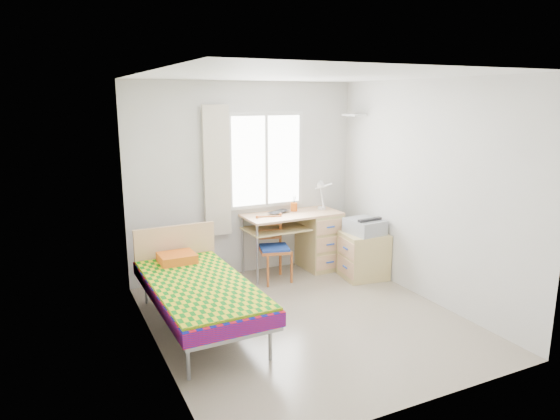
% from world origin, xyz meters
% --- Properties ---
extents(floor, '(3.50, 3.50, 0.00)m').
position_xyz_m(floor, '(0.00, 0.00, 0.00)').
color(floor, '#BCAD93').
rests_on(floor, ground).
extents(ceiling, '(3.50, 3.50, 0.00)m').
position_xyz_m(ceiling, '(0.00, 0.00, 2.60)').
color(ceiling, white).
rests_on(ceiling, wall_back).
extents(wall_back, '(3.20, 0.00, 3.20)m').
position_xyz_m(wall_back, '(0.00, 1.75, 1.30)').
color(wall_back, silver).
rests_on(wall_back, ground).
extents(wall_left, '(0.00, 3.50, 3.50)m').
position_xyz_m(wall_left, '(-1.60, 0.00, 1.30)').
color(wall_left, silver).
rests_on(wall_left, ground).
extents(wall_right, '(0.00, 3.50, 3.50)m').
position_xyz_m(wall_right, '(1.60, 0.00, 1.30)').
color(wall_right, silver).
rests_on(wall_right, ground).
extents(window, '(1.10, 0.04, 1.30)m').
position_xyz_m(window, '(0.30, 1.73, 1.55)').
color(window, white).
rests_on(window, wall_back).
extents(curtain, '(0.35, 0.05, 1.70)m').
position_xyz_m(curtain, '(-0.42, 1.68, 1.45)').
color(curtain, '#F0E3C6').
rests_on(curtain, wall_back).
extents(floating_shelf, '(0.20, 0.32, 0.03)m').
position_xyz_m(floating_shelf, '(1.49, 1.40, 2.15)').
color(floating_shelf, white).
rests_on(floating_shelf, wall_right).
extents(bed, '(1.00, 2.08, 0.89)m').
position_xyz_m(bed, '(-1.10, 0.38, 0.43)').
color(bed, '#95999D').
rests_on(bed, floor).
extents(desk, '(1.35, 0.65, 0.84)m').
position_xyz_m(desk, '(0.93, 1.46, 0.45)').
color(desk, '#E3AA77').
rests_on(desk, floor).
extents(chair, '(0.47, 0.47, 0.88)m').
position_xyz_m(chair, '(0.20, 1.29, 0.50)').
color(chair, '#AE4121').
rests_on(chair, floor).
extents(cabinet, '(0.63, 0.57, 0.62)m').
position_xyz_m(cabinet, '(1.33, 0.84, 0.31)').
color(cabinet, tan).
rests_on(cabinet, floor).
extents(printer, '(0.44, 0.50, 0.20)m').
position_xyz_m(printer, '(1.34, 0.85, 0.72)').
color(printer, '#93969A').
rests_on(printer, cabinet).
extents(laptop, '(0.41, 0.35, 0.03)m').
position_xyz_m(laptop, '(0.43, 1.51, 0.85)').
color(laptop, black).
rests_on(laptop, desk).
extents(pen_cup, '(0.10, 0.10, 0.12)m').
position_xyz_m(pen_cup, '(0.66, 1.59, 0.90)').
color(pen_cup, orange).
rests_on(pen_cup, desk).
extents(task_lamp, '(0.24, 0.33, 0.45)m').
position_xyz_m(task_lamp, '(1.00, 1.40, 1.12)').
color(task_lamp, white).
rests_on(task_lamp, desk).
extents(book, '(0.28, 0.32, 0.02)m').
position_xyz_m(book, '(0.34, 1.48, 0.59)').
color(book, gray).
rests_on(book, desk).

